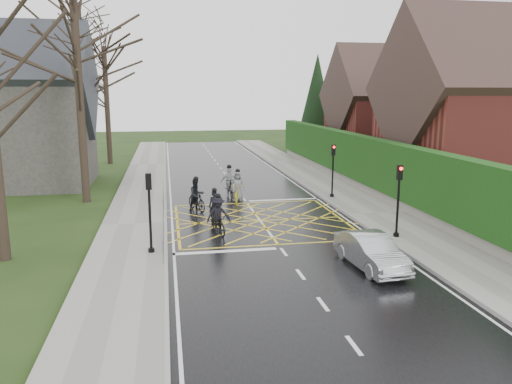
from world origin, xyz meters
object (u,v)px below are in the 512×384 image
object	(u,v)px
cyclist_front	(229,185)
cyclist_lead	(238,190)
cyclist_mid	(218,219)
cyclist_back	(196,198)
car	(371,251)
cyclist_rear	(215,211)

from	to	relation	value
cyclist_front	cyclist_lead	world-z (taller)	cyclist_front
cyclist_mid	cyclist_back	bearing A→B (deg)	87.83
cyclist_front	car	world-z (taller)	cyclist_front
cyclist_back	cyclist_lead	xyz separation A→B (m)	(2.52, 2.10, -0.05)
cyclist_back	cyclist_mid	distance (m)	4.64
cyclist_back	cyclist_front	distance (m)	3.93
cyclist_front	cyclist_lead	distance (m)	1.22
cyclist_rear	cyclist_back	size ratio (longest dim) A/B	0.97
cyclist_rear	cyclist_back	bearing A→B (deg)	118.61
cyclist_back	cyclist_lead	bearing A→B (deg)	15.98
cyclist_mid	car	world-z (taller)	cyclist_mid
cyclist_front	cyclist_lead	bearing A→B (deg)	-76.73
cyclist_front	cyclist_back	bearing A→B (deg)	-126.59
cyclist_back	car	bearing A→B (deg)	-84.67
cyclist_front	car	xyz separation A→B (m)	(3.38, -13.24, -0.11)
cyclist_mid	cyclist_lead	bearing A→B (deg)	64.01
cyclist_lead	cyclist_front	bearing A→B (deg)	121.08
cyclist_mid	cyclist_lead	world-z (taller)	cyclist_lead
cyclist_mid	car	xyz separation A→B (m)	(4.88, -5.39, -0.05)
cyclist_back	cyclist_mid	size ratio (longest dim) A/B	0.97
cyclist_rear	cyclist_lead	distance (m)	5.08
cyclist_back	cyclist_front	xyz separation A→B (m)	(2.18, 3.27, 0.02)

